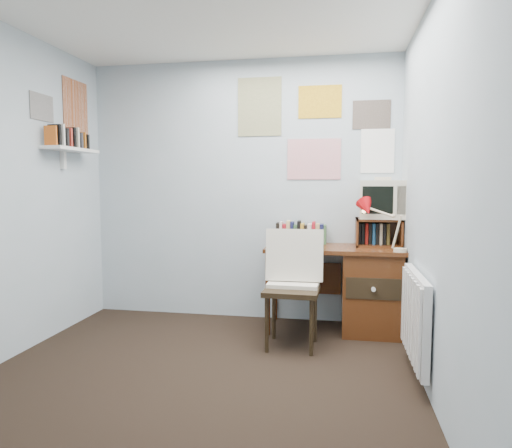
{
  "coord_description": "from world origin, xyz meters",
  "views": [
    {
      "loc": [
        0.93,
        -2.61,
        1.32
      ],
      "look_at": [
        0.27,
        1.04,
        0.99
      ],
      "focal_mm": 32.0,
      "sensor_mm": 36.0,
      "label": 1
    }
  ],
  "objects_px": {
    "crt_tv": "(382,198)",
    "radiator": "(416,317)",
    "wall_shelf": "(71,150)",
    "desk": "(364,287)",
    "desk_chair": "(292,291)",
    "tv_riser": "(378,232)",
    "desk_lamp": "(401,228)"
  },
  "relations": [
    {
      "from": "wall_shelf",
      "to": "crt_tv",
      "type": "bearing_deg",
      "value": 10.62
    },
    {
      "from": "desk_lamp",
      "to": "radiator",
      "type": "height_order",
      "value": "desk_lamp"
    },
    {
      "from": "desk_chair",
      "to": "crt_tv",
      "type": "height_order",
      "value": "crt_tv"
    },
    {
      "from": "desk_chair",
      "to": "tv_riser",
      "type": "xyz_separation_m",
      "value": [
        0.72,
        0.6,
        0.42
      ]
    },
    {
      "from": "desk_chair",
      "to": "tv_riser",
      "type": "distance_m",
      "value": 1.03
    },
    {
      "from": "desk_chair",
      "to": "desk_lamp",
      "type": "xyz_separation_m",
      "value": [
        0.87,
        0.27,
        0.49
      ]
    },
    {
      "from": "desk",
      "to": "desk_chair",
      "type": "xyz_separation_m",
      "value": [
        -0.6,
        -0.49,
        0.06
      ]
    },
    {
      "from": "desk_lamp",
      "to": "crt_tv",
      "type": "height_order",
      "value": "crt_tv"
    },
    {
      "from": "desk",
      "to": "radiator",
      "type": "bearing_deg",
      "value": -72.76
    },
    {
      "from": "tv_riser",
      "to": "radiator",
      "type": "relative_size",
      "value": 0.5
    },
    {
      "from": "desk",
      "to": "desk_lamp",
      "type": "height_order",
      "value": "desk_lamp"
    },
    {
      "from": "desk",
      "to": "radiator",
      "type": "xyz_separation_m",
      "value": [
        0.29,
        -0.93,
        0.01
      ]
    },
    {
      "from": "desk",
      "to": "crt_tv",
      "type": "distance_m",
      "value": 0.81
    },
    {
      "from": "tv_riser",
      "to": "radiator",
      "type": "bearing_deg",
      "value": -80.72
    },
    {
      "from": "crt_tv",
      "to": "radiator",
      "type": "distance_m",
      "value": 1.32
    },
    {
      "from": "desk_chair",
      "to": "tv_riser",
      "type": "relative_size",
      "value": 2.31
    },
    {
      "from": "desk_chair",
      "to": "radiator",
      "type": "xyz_separation_m",
      "value": [
        0.89,
        -0.44,
        -0.04
      ]
    },
    {
      "from": "desk_chair",
      "to": "desk_lamp",
      "type": "relative_size",
      "value": 2.36
    },
    {
      "from": "desk_chair",
      "to": "radiator",
      "type": "bearing_deg",
      "value": -24.42
    },
    {
      "from": "desk_lamp",
      "to": "wall_shelf",
      "type": "relative_size",
      "value": 0.63
    },
    {
      "from": "wall_shelf",
      "to": "desk",
      "type": "bearing_deg",
      "value": 8.4
    },
    {
      "from": "desk_chair",
      "to": "crt_tv",
      "type": "bearing_deg",
      "value": 41.73
    },
    {
      "from": "desk_chair",
      "to": "crt_tv",
      "type": "relative_size",
      "value": 2.36
    },
    {
      "from": "desk_lamp",
      "to": "radiator",
      "type": "bearing_deg",
      "value": -82.03
    },
    {
      "from": "desk_lamp",
      "to": "wall_shelf",
      "type": "xyz_separation_m",
      "value": [
        -2.84,
        -0.16,
        0.66
      ]
    },
    {
      "from": "desk_chair",
      "to": "crt_tv",
      "type": "xyz_separation_m",
      "value": [
        0.75,
        0.62,
        0.73
      ]
    },
    {
      "from": "desk",
      "to": "radiator",
      "type": "height_order",
      "value": "desk"
    },
    {
      "from": "desk",
      "to": "desk_chair",
      "type": "height_order",
      "value": "desk_chair"
    },
    {
      "from": "desk",
      "to": "wall_shelf",
      "type": "bearing_deg",
      "value": -171.6
    },
    {
      "from": "desk",
      "to": "radiator",
      "type": "relative_size",
      "value": 1.5
    },
    {
      "from": "crt_tv",
      "to": "wall_shelf",
      "type": "height_order",
      "value": "wall_shelf"
    },
    {
      "from": "tv_riser",
      "to": "crt_tv",
      "type": "height_order",
      "value": "crt_tv"
    }
  ]
}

